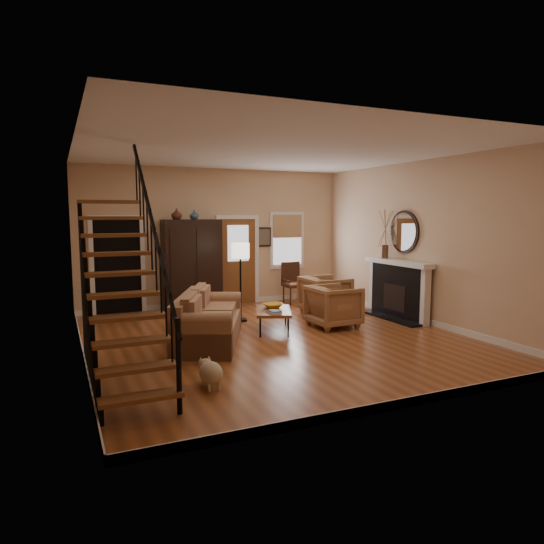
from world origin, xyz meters
name	(u,v)px	position (x,y,z in m)	size (l,w,h in m)	color
room	(222,249)	(-0.41, 1.76, 1.51)	(7.00, 7.33, 3.30)	#964E26
staircase	(122,262)	(-2.78, -1.30, 1.60)	(0.94, 2.80, 3.20)	brown
fireplace	(399,284)	(3.13, 0.50, 0.74)	(0.33, 1.95, 2.30)	black
armoire	(192,265)	(-0.70, 3.15, 1.05)	(1.30, 0.60, 2.10)	black
vase_a	(177,214)	(-1.05, 3.05, 2.22)	(0.24, 0.24, 0.25)	#4C2619
vase_b	(194,215)	(-0.65, 3.05, 2.21)	(0.20, 0.20, 0.21)	#334C60
sofa	(209,319)	(-1.19, 0.18, 0.42)	(0.97, 2.24, 0.83)	#966644
coffee_table	(274,320)	(0.17, 0.49, 0.21)	(0.63, 1.08, 0.42)	brown
bowl	(273,306)	(0.22, 0.64, 0.46)	(0.37, 0.37, 0.09)	orange
books	(274,312)	(0.05, 0.19, 0.44)	(0.20, 0.27, 0.05)	beige
armchair_left	(333,306)	(1.41, 0.35, 0.41)	(0.89, 0.91, 0.83)	brown
armchair_right	(325,295)	(1.85, 1.42, 0.43)	(0.92, 0.95, 0.86)	brown
floor_lamp	(241,282)	(-0.08, 1.59, 0.81)	(0.37, 0.37, 1.63)	black
side_chair	(294,283)	(1.85, 2.95, 0.51)	(0.54, 0.54, 1.02)	#3C1F13
dog	(211,375)	(-1.81, -1.97, 0.18)	(0.29, 0.49, 0.36)	#CFB88D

